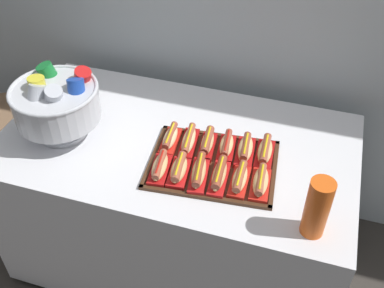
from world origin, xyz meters
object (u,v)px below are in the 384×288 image
(hot_dog_6, at_px, (170,138))
(hot_dog_8, at_px, (207,143))
(hot_dog_10, at_px, (245,149))
(hot_dog_9, at_px, (226,146))
(hot_dog_11, at_px, (265,152))
(buffet_table, at_px, (178,201))
(serving_tray, at_px, (213,165))
(floor_vase, at_px, (12,153))
(hot_dog_4, at_px, (240,179))
(hot_dog_5, at_px, (261,182))
(hot_dog_2, at_px, (199,172))
(hot_dog_7, at_px, (189,141))
(hot_dog_0, at_px, (159,167))
(cup_stack, at_px, (317,208))
(punch_bowl, at_px, (56,102))
(hot_dog_3, at_px, (219,175))
(hot_dog_1, at_px, (179,170))

(hot_dog_6, bearing_deg, hot_dog_8, 5.22)
(hot_dog_10, bearing_deg, hot_dog_9, -174.78)
(hot_dog_10, relative_size, hot_dog_11, 1.04)
(buffet_table, bearing_deg, hot_dog_10, 0.44)
(serving_tray, bearing_deg, floor_vase, 167.67)
(hot_dog_4, bearing_deg, hot_dog_5, 5.22)
(hot_dog_2, bearing_deg, hot_dog_7, 119.67)
(serving_tray, height_order, hot_dog_5, hot_dog_5)
(buffet_table, height_order, hot_dog_5, hot_dog_5)
(buffet_table, height_order, hot_dog_6, hot_dog_6)
(hot_dog_0, height_order, hot_dog_6, hot_dog_6)
(cup_stack, bearing_deg, serving_tray, 152.81)
(hot_dog_0, distance_m, punch_bowl, 0.49)
(hot_dog_7, distance_m, hot_dog_8, 0.08)
(hot_dog_11, bearing_deg, buffet_table, -178.55)
(hot_dog_3, bearing_deg, hot_dog_1, -174.78)
(hot_dog_4, bearing_deg, hot_dog_7, 148.97)
(hot_dog_4, xyz_separation_m, hot_dog_10, (-0.02, 0.16, 0.00))
(floor_vase, height_order, hot_dog_11, floor_vase)
(floor_vase, relative_size, serving_tray, 1.97)
(hot_dog_6, bearing_deg, hot_dog_10, 5.22)
(hot_dog_8, height_order, hot_dog_9, hot_dog_8)
(hot_dog_6, relative_size, cup_stack, 0.72)
(hot_dog_6, height_order, cup_stack, cup_stack)
(hot_dog_4, height_order, punch_bowl, punch_bowl)
(hot_dog_9, xyz_separation_m, hot_dog_11, (0.15, 0.01, 0.00))
(serving_tray, xyz_separation_m, hot_dog_3, (0.04, -0.08, 0.03))
(hot_dog_0, distance_m, hot_dog_6, 0.17)
(hot_dog_3, relative_size, hot_dog_10, 1.04)
(hot_dog_0, xyz_separation_m, hot_dog_5, (0.37, 0.03, 0.00))
(floor_vase, bearing_deg, hot_dog_0, -19.46)
(hot_dog_9, bearing_deg, buffet_table, 178.71)
(serving_tray, distance_m, hot_dog_7, 0.14)
(hot_dog_1, distance_m, hot_dog_3, 0.15)
(hot_dog_10, bearing_deg, hot_dog_11, 5.22)
(serving_tray, xyz_separation_m, hot_dog_6, (-0.19, 0.07, 0.03))
(hot_dog_8, height_order, cup_stack, cup_stack)
(hot_dog_2, xyz_separation_m, hot_dog_8, (-0.02, 0.16, 0.00))
(hot_dog_1, relative_size, hot_dog_3, 0.90)
(hot_dog_8, bearing_deg, hot_dog_7, -174.78)
(hot_dog_1, bearing_deg, serving_tray, 41.48)
(hot_dog_4, bearing_deg, punch_bowl, 174.15)
(hot_dog_2, relative_size, hot_dog_11, 1.13)
(hot_dog_1, relative_size, cup_stack, 0.72)
(hot_dog_4, xyz_separation_m, hot_dog_8, (-0.16, 0.15, 0.00))
(buffet_table, bearing_deg, hot_dog_7, -17.63)
(hot_dog_2, distance_m, hot_dog_6, 0.22)
(buffet_table, relative_size, hot_dog_5, 8.62)
(hot_dog_5, distance_m, cup_stack, 0.26)
(buffet_table, xyz_separation_m, hot_dog_2, (0.15, -0.18, 0.39))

